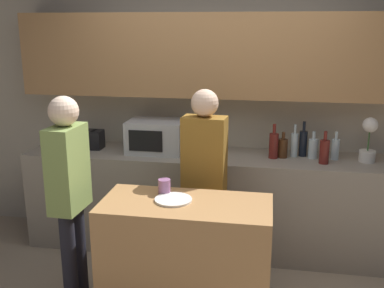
# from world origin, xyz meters

# --- Properties ---
(back_wall) EXTENTS (6.40, 0.40, 2.70)m
(back_wall) POSITION_xyz_m (0.00, 1.66, 1.54)
(back_wall) COLOR #B2A893
(back_wall) RESTS_ON ground_plane
(back_counter) EXTENTS (3.60, 0.62, 0.93)m
(back_counter) POSITION_xyz_m (0.00, 1.39, 0.47)
(back_counter) COLOR gray
(back_counter) RESTS_ON ground_plane
(kitchen_island) EXTENTS (1.18, 0.56, 0.91)m
(kitchen_island) POSITION_xyz_m (-0.09, 0.25, 0.46)
(kitchen_island) COLOR #B27F4C
(kitchen_island) RESTS_ON ground_plane
(microwave) EXTENTS (0.52, 0.39, 0.30)m
(microwave) POSITION_xyz_m (-0.59, 1.41, 1.08)
(microwave) COLOR #B7BABC
(microwave) RESTS_ON back_counter
(toaster) EXTENTS (0.26, 0.16, 0.18)m
(toaster) POSITION_xyz_m (-1.26, 1.42, 1.02)
(toaster) COLOR black
(toaster) RESTS_ON back_counter
(potted_plant) EXTENTS (0.14, 0.14, 0.39)m
(potted_plant) POSITION_xyz_m (1.31, 1.42, 1.13)
(potted_plant) COLOR silver
(potted_plant) RESTS_ON back_counter
(bottle_0) EXTENTS (0.08, 0.08, 0.31)m
(bottle_0) POSITION_xyz_m (0.50, 1.39, 1.05)
(bottle_0) COLOR maroon
(bottle_0) RESTS_ON back_counter
(bottle_1) EXTENTS (0.09, 0.09, 0.24)m
(bottle_1) POSITION_xyz_m (0.58, 1.42, 1.02)
(bottle_1) COLOR #472814
(bottle_1) RESTS_ON back_counter
(bottle_2) EXTENTS (0.06, 0.06, 0.30)m
(bottle_2) POSITION_xyz_m (0.69, 1.47, 1.04)
(bottle_2) COLOR silver
(bottle_2) RESTS_ON back_counter
(bottle_3) EXTENTS (0.07, 0.07, 0.32)m
(bottle_3) POSITION_xyz_m (0.76, 1.50, 1.05)
(bottle_3) COLOR black
(bottle_3) RESTS_ON back_counter
(bottle_4) EXTENTS (0.08, 0.08, 0.25)m
(bottle_4) POSITION_xyz_m (0.85, 1.44, 1.02)
(bottle_4) COLOR silver
(bottle_4) RESTS_ON back_counter
(bottle_5) EXTENTS (0.08, 0.08, 0.29)m
(bottle_5) POSITION_xyz_m (0.93, 1.30, 1.04)
(bottle_5) COLOR maroon
(bottle_5) RESTS_ON back_counter
(bottle_6) EXTENTS (0.07, 0.07, 0.26)m
(bottle_6) POSITION_xyz_m (1.04, 1.44, 1.03)
(bottle_6) COLOR silver
(bottle_6) RESTS_ON back_counter
(plate_on_island) EXTENTS (0.26, 0.26, 0.01)m
(plate_on_island) POSITION_xyz_m (-0.18, 0.27, 0.92)
(plate_on_island) COLOR white
(plate_on_island) RESTS_ON kitchen_island
(cup_0) EXTENTS (0.09, 0.09, 0.11)m
(cup_0) POSITION_xyz_m (-0.27, 0.39, 0.97)
(cup_0) COLOR #996291
(cup_0) RESTS_ON kitchen_island
(person_left) EXTENTS (0.36, 0.22, 1.62)m
(person_left) POSITION_xyz_m (-0.04, 0.79, 0.96)
(person_left) COLOR black
(person_left) RESTS_ON ground_plane
(person_center) EXTENTS (0.21, 0.35, 1.62)m
(person_center) POSITION_xyz_m (-0.96, 0.30, 0.96)
(person_center) COLOR black
(person_center) RESTS_ON ground_plane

